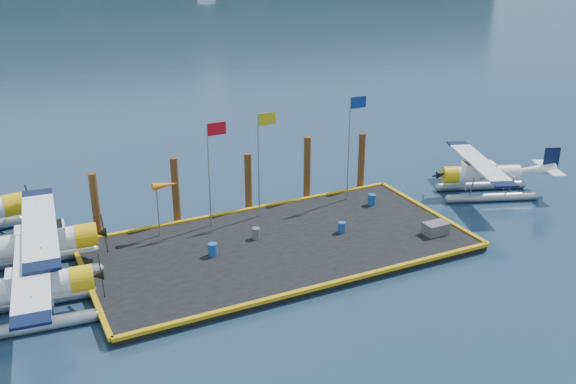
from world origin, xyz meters
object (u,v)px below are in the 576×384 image
windsock (165,186)px  seaplane_a (25,291)px  drum_2 (342,227)px  piling_0 (96,208)px  flagpole_yellow (262,149)px  flagpole_blue (352,133)px  seaplane_b (33,247)px  crate (436,228)px  drum_4 (372,200)px  seaplane_d (483,176)px  drum_5 (256,233)px  flagpole_red (212,159)px  piling_1 (176,193)px  piling_3 (307,170)px  drum_0 (213,250)px  piling_2 (248,184)px  piling_4 (361,163)px

windsock → seaplane_a: bearing=-146.8°
drum_2 → piling_0: (-12.22, 5.67, 1.30)m
flagpole_yellow → seaplane_a: bearing=-159.3°
flagpole_blue → seaplane_b: bearing=-177.2°
crate → drum_4: bearing=100.2°
flagpole_yellow → piling_0: (-9.20, 1.60, -2.51)m
seaplane_d → drum_4: bearing=103.0°
seaplane_a → seaplane_d: bearing=101.4°
drum_5 → flagpole_blue: size_ratio=0.10×
seaplane_d → crate: size_ratio=6.64×
flagpole_red → piling_1: flagpole_red is taller
drum_5 → piling_3: bearing=38.5°
seaplane_d → windsock: bearing=103.5°
flagpole_yellow → flagpole_blue: 6.00m
seaplane_b → flagpole_red: 10.18m
windsock → flagpole_yellow: bearing=0.0°
drum_0 → piling_0: (-4.80, 5.17, 1.26)m
drum_4 → flagpole_red: size_ratio=0.12×
piling_0 → piling_3: piling_3 is taller
seaplane_d → crate: (-6.91, -4.02, -0.64)m
drum_5 → piling_2: (1.38, 4.28, 1.19)m
flagpole_red → seaplane_d: bearing=-8.1°
drum_2 → drum_5: 4.80m
flagpole_yellow → seaplane_d: bearing=-9.8°
seaplane_b → drum_0: size_ratio=14.72×
seaplane_b → crate: (20.32, -5.61, -0.83)m
seaplane_d → flagpole_yellow: bearing=100.8°
drum_5 → piling_2: 4.65m
flagpole_red → piling_1: size_ratio=1.43×
seaplane_a → flagpole_blue: flagpole_blue is taller
piling_3 → windsock: bearing=-170.5°
piling_0 → piling_2: 9.00m
drum_4 → flagpole_yellow: bearing=167.7°
drum_2 → piling_1: (-7.72, 5.67, 1.40)m
drum_2 → piling_2: bearing=119.6°
drum_5 → piling_0: 8.84m
flagpole_red → flagpole_yellow: bearing=0.0°
crate → flagpole_red: (-10.59, 6.52, 3.67)m
drum_2 → piling_0: piling_0 is taller
seaplane_d → piling_2: 15.28m
seaplane_a → piling_3: piling_3 is taller
seaplane_a → piling_4: 22.33m
drum_5 → windsock: size_ratio=0.20×
seaplane_a → windsock: size_ratio=3.04×
piling_2 → piling_0: bearing=180.0°
seaplane_a → drum_0: seaplane_a is taller
drum_2 → windsock: windsock is taller
drum_2 → flagpole_red: flagpole_red is taller
drum_5 → piling_3: size_ratio=0.14×
seaplane_b → drum_4: 19.44m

